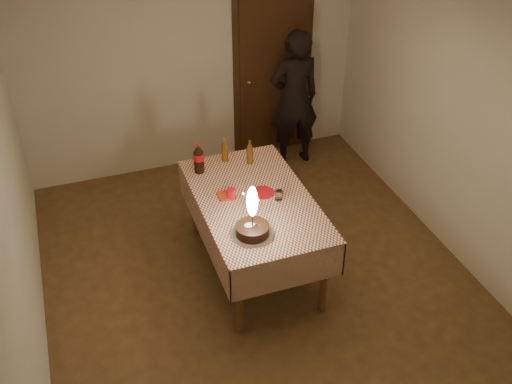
% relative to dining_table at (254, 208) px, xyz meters
% --- Properties ---
extents(ground, '(4.00, 4.50, 0.01)m').
position_rel_dining_table_xyz_m(ground, '(-0.01, -0.09, -0.73)').
color(ground, brown).
rests_on(ground, ground).
extents(room_shell, '(4.04, 4.54, 2.62)m').
position_rel_dining_table_xyz_m(room_shell, '(0.02, -0.01, 0.92)').
color(room_shell, beige).
rests_on(room_shell, ground).
extents(dining_table, '(1.02, 1.72, 0.85)m').
position_rel_dining_table_xyz_m(dining_table, '(0.00, 0.00, 0.00)').
color(dining_table, brown).
rests_on(dining_table, ground).
extents(birthday_cake, '(0.36, 0.36, 0.49)m').
position_rel_dining_table_xyz_m(birthday_cake, '(-0.19, -0.49, 0.23)').
color(birthday_cake, white).
rests_on(birthday_cake, dining_table).
extents(red_plate, '(0.22, 0.22, 0.01)m').
position_rel_dining_table_xyz_m(red_plate, '(0.10, 0.06, 0.12)').
color(red_plate, red).
rests_on(red_plate, dining_table).
extents(red_cup, '(0.08, 0.08, 0.10)m').
position_rel_dining_table_xyz_m(red_cup, '(-0.20, 0.07, 0.16)').
color(red_cup, red).
rests_on(red_cup, dining_table).
extents(clear_cup, '(0.07, 0.07, 0.09)m').
position_rel_dining_table_xyz_m(clear_cup, '(0.21, -0.08, 0.16)').
color(clear_cup, white).
rests_on(clear_cup, dining_table).
extents(napkin_stack, '(0.15, 0.15, 0.02)m').
position_rel_dining_table_xyz_m(napkin_stack, '(-0.23, 0.12, 0.12)').
color(napkin_stack, '#B22E14').
rests_on(napkin_stack, dining_table).
extents(cola_bottle, '(0.10, 0.10, 0.32)m').
position_rel_dining_table_xyz_m(cola_bottle, '(-0.35, 0.61, 0.26)').
color(cola_bottle, black).
rests_on(cola_bottle, dining_table).
extents(amber_bottle_left, '(0.06, 0.06, 0.25)m').
position_rel_dining_table_xyz_m(amber_bottle_left, '(-0.06, 0.72, 0.23)').
color(amber_bottle_left, '#5B350F').
rests_on(amber_bottle_left, dining_table).
extents(amber_bottle_right, '(0.06, 0.06, 0.25)m').
position_rel_dining_table_xyz_m(amber_bottle_right, '(0.16, 0.59, 0.23)').
color(amber_bottle_right, '#5B350F').
rests_on(amber_bottle_right, dining_table).
extents(photographer, '(0.63, 0.46, 1.72)m').
position_rel_dining_table_xyz_m(photographer, '(1.13, 1.76, 0.13)').
color(photographer, black).
rests_on(photographer, ground).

